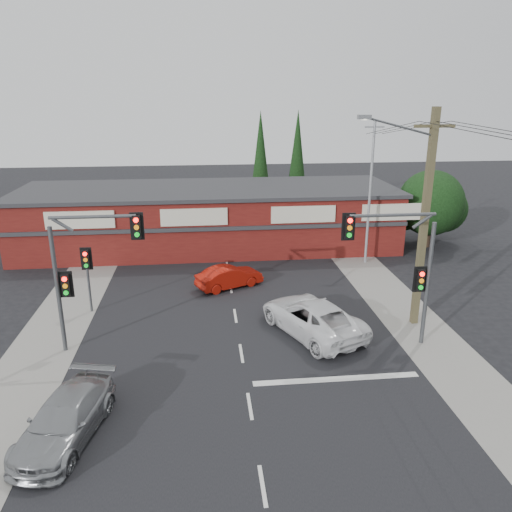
{
  "coord_description": "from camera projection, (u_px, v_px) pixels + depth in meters",
  "views": [
    {
      "loc": [
        -1.4,
        -17.91,
        10.53
      ],
      "look_at": [
        0.86,
        3.0,
        3.65
      ],
      "focal_mm": 35.0,
      "sensor_mm": 36.0,
      "label": 1
    }
  ],
  "objects": [
    {
      "name": "pedestal_signal",
      "position": [
        87.0,
        267.0,
        24.53
      ],
      "size": [
        0.55,
        0.27,
        3.38
      ],
      "color": "#47494C",
      "rests_on": "ground"
    },
    {
      "name": "white_suv",
      "position": [
        312.0,
        317.0,
        22.8
      ],
      "size": [
        4.73,
        6.32,
        1.59
      ],
      "primitive_type": "imported",
      "rotation": [
        0.0,
        0.0,
        3.56
      ],
      "color": "silver",
      "rests_on": "ground"
    },
    {
      "name": "tree_cluster",
      "position": [
        430.0,
        206.0,
        35.53
      ],
      "size": [
        5.9,
        5.1,
        5.5
      ],
      "color": "#2D2116",
      "rests_on": "ground"
    },
    {
      "name": "red_sedan",
      "position": [
        229.0,
        277.0,
        28.24
      ],
      "size": [
        4.0,
        2.84,
        1.25
      ],
      "primitive_type": "imported",
      "rotation": [
        0.0,
        0.0,
        2.02
      ],
      "color": "#A4150A",
      "rests_on": "ground"
    },
    {
      "name": "traffic_mast_left",
      "position": [
        82.0,
        263.0,
        20.36
      ],
      "size": [
        3.77,
        0.27,
        5.97
      ],
      "color": "#47494C",
      "rests_on": "ground"
    },
    {
      "name": "conifer_near",
      "position": [
        261.0,
        157.0,
        41.67
      ],
      "size": [
        1.8,
        1.8,
        9.25
      ],
      "color": "#2D2116",
      "rests_on": "ground"
    },
    {
      "name": "power_lines",
      "position": [
        509.0,
        142.0,
        16.06
      ],
      "size": [
        2.01,
        29.0,
        1.22
      ],
      "color": "black",
      "rests_on": "ground"
    },
    {
      "name": "ground",
      "position": [
        243.0,
        364.0,
        20.34
      ],
      "size": [
        120.0,
        120.0,
        0.0
      ],
      "primitive_type": "plane",
      "color": "black",
      "rests_on": "ground"
    },
    {
      "name": "utility_pole",
      "position": [
        422.0,
        214.0,
        22.34
      ],
      "size": [
        4.38,
        0.59,
        10.0
      ],
      "color": "brown",
      "rests_on": "ground"
    },
    {
      "name": "stop_line",
      "position": [
        336.0,
        379.0,
        19.27
      ],
      "size": [
        6.5,
        0.35,
        0.01
      ],
      "primitive_type": "cube",
      "color": "silver",
      "rests_on": "ground"
    },
    {
      "name": "silver_suv",
      "position": [
        65.0,
        419.0,
        15.82
      ],
      "size": [
        2.93,
        5.02,
        1.37
      ],
      "primitive_type": "imported",
      "rotation": [
        0.0,
        0.0,
        -0.23
      ],
      "color": "#939597",
      "rests_on": "ground"
    },
    {
      "name": "verge_left",
      "position": [
        60.0,
        321.0,
        24.19
      ],
      "size": [
        3.0,
        70.0,
        0.02
      ],
      "primitive_type": "cube",
      "color": "gray",
      "rests_on": "ground"
    },
    {
      "name": "verge_right",
      "position": [
        398.0,
        306.0,
        25.93
      ],
      "size": [
        3.0,
        70.0,
        0.02
      ],
      "primitive_type": "cube",
      "color": "gray",
      "rests_on": "ground"
    },
    {
      "name": "shop_building",
      "position": [
        209.0,
        217.0,
        35.62
      ],
      "size": [
        27.3,
        8.4,
        4.22
      ],
      "color": "#541310",
      "rests_on": "ground"
    },
    {
      "name": "road_strip",
      "position": [
        235.0,
        313.0,
        25.06
      ],
      "size": [
        14.0,
        70.0,
        0.01
      ],
      "primitive_type": "cube",
      "color": "black",
      "rests_on": "ground"
    },
    {
      "name": "traffic_mast_right",
      "position": [
        404.0,
        259.0,
        20.76
      ],
      "size": [
        3.96,
        0.27,
        5.97
      ],
      "color": "#47494C",
      "rests_on": "ground"
    },
    {
      "name": "conifer_far",
      "position": [
        297.0,
        153.0,
        43.92
      ],
      "size": [
        1.8,
        1.8,
        9.25
      ],
      "color": "#2D2116",
      "rests_on": "ground"
    },
    {
      "name": "lane_dashes",
      "position": [
        233.0,
        301.0,
        26.53
      ],
      "size": [
        0.12,
        50.72,
        0.01
      ],
      "color": "silver",
      "rests_on": "ground"
    },
    {
      "name": "steel_pole",
      "position": [
        370.0,
        191.0,
        31.13
      ],
      "size": [
        1.2,
        0.16,
        9.0
      ],
      "color": "gray",
      "rests_on": "ground"
    }
  ]
}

